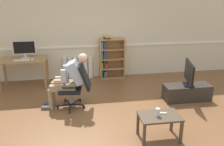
% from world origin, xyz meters
% --- Properties ---
extents(ground_plane, '(18.00, 18.00, 0.00)m').
position_xyz_m(ground_plane, '(0.00, 0.00, 0.00)').
color(ground_plane, brown).
extents(back_wall, '(12.00, 0.13, 2.70)m').
position_xyz_m(back_wall, '(0.00, 2.65, 1.35)').
color(back_wall, beige).
rests_on(back_wall, ground_plane).
extents(computer_desk, '(1.21, 0.67, 0.76)m').
position_xyz_m(computer_desk, '(-1.99, 2.15, 0.65)').
color(computer_desk, '#9E7547').
rests_on(computer_desk, ground_plane).
extents(imac_monitor, '(0.57, 0.14, 0.45)m').
position_xyz_m(imac_monitor, '(-1.92, 2.23, 1.02)').
color(imac_monitor, silver).
rests_on(imac_monitor, computer_desk).
extents(keyboard, '(0.40, 0.12, 0.02)m').
position_xyz_m(keyboard, '(-1.97, 2.01, 0.77)').
color(keyboard, white).
rests_on(keyboard, computer_desk).
extents(computer_mouse, '(0.06, 0.10, 0.03)m').
position_xyz_m(computer_mouse, '(-1.72, 2.03, 0.77)').
color(computer_mouse, white).
rests_on(computer_mouse, computer_desk).
extents(bookshelf, '(0.71, 0.30, 1.23)m').
position_xyz_m(bookshelf, '(0.36, 2.44, 0.59)').
color(bookshelf, '#AD7F4C').
rests_on(bookshelf, ground_plane).
extents(radiator, '(0.83, 0.08, 0.63)m').
position_xyz_m(radiator, '(-0.58, 2.54, 0.32)').
color(radiator, white).
rests_on(radiator, ground_plane).
extents(office_chair, '(0.79, 0.62, 0.99)m').
position_xyz_m(office_chair, '(-0.63, 0.73, 0.53)').
color(office_chair, black).
rests_on(office_chair, ground_plane).
extents(person_seated, '(1.03, 0.43, 1.21)m').
position_xyz_m(person_seated, '(-0.80, 0.75, 0.65)').
color(person_seated, '#937F60').
rests_on(person_seated, ground_plane).
extents(tv_stand, '(1.08, 0.40, 0.37)m').
position_xyz_m(tv_stand, '(1.90, 0.69, 0.18)').
color(tv_stand, '#2D2823').
rests_on(tv_stand, ground_plane).
extents(tv_screen, '(0.27, 0.77, 0.55)m').
position_xyz_m(tv_screen, '(1.90, 0.69, 0.65)').
color(tv_screen, black).
rests_on(tv_screen, tv_stand).
extents(coffee_table, '(0.69, 0.45, 0.45)m').
position_xyz_m(coffee_table, '(0.71, -0.70, 0.38)').
color(coffee_table, '#4C3D2D').
rests_on(coffee_table, ground_plane).
extents(drinking_glass, '(0.07, 0.07, 0.14)m').
position_xyz_m(drinking_glass, '(0.67, -0.70, 0.52)').
color(drinking_glass, silver).
rests_on(drinking_glass, coffee_table).
extents(spare_remote, '(0.15, 0.08, 0.02)m').
position_xyz_m(spare_remote, '(0.78, -0.64, 0.46)').
color(spare_remote, white).
rests_on(spare_remote, coffee_table).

